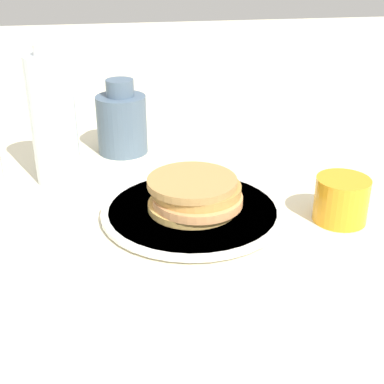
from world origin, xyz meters
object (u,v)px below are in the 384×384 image
Objects in this scene: pancake_stack at (195,194)px; water_bottle_mid at (53,120)px; cream_jug at (122,122)px; juice_glass at (341,200)px; plate at (192,211)px.

water_bottle_mid reaches higher than pancake_stack.
cream_jug is (-0.29, -0.09, 0.03)m from pancake_stack.
juice_glass is at bearing 42.42° from cream_jug.
pancake_stack is at bearing 18.39° from cream_jug.
cream_jug is at bearing -137.58° from juice_glass.
water_bottle_mid is at bearing -44.29° from cream_jug.
pancake_stack is 0.62× the size of water_bottle_mid.
water_bottle_mid is at bearing -128.05° from pancake_stack.
juice_glass is 0.34× the size of water_bottle_mid.
plate is at bearing -103.14° from juice_glass.
pancake_stack is 0.28m from water_bottle_mid.
water_bottle_mid reaches higher than juice_glass.
cream_jug is at bearing -161.61° from pancake_stack.
plate is at bearing -81.22° from pancake_stack.
cream_jug is 0.61× the size of water_bottle_mid.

